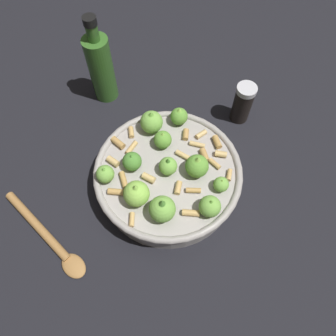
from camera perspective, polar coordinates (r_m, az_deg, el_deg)
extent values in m
plane|color=black|center=(0.66, 0.00, -2.78)|extent=(2.40, 2.40, 0.00)
cylinder|color=#9E9993|center=(0.64, 0.00, -1.66)|extent=(0.27, 0.27, 0.06)
torus|color=#9E9993|center=(0.61, 0.00, -0.45)|extent=(0.29, 0.29, 0.01)
sphere|color=#75B247|center=(0.60, -11.11, -1.07)|extent=(0.03, 0.03, 0.03)
cone|color=#609E38|center=(0.59, -11.37, -0.35)|extent=(0.02, 0.02, 0.01)
sphere|color=#75B247|center=(0.60, -0.49, 0.55)|extent=(0.03, 0.03, 0.03)
cone|color=#4C8933|center=(0.58, -0.50, 1.46)|extent=(0.01, 0.01, 0.02)
sphere|color=#4C8933|center=(0.60, -6.41, 1.17)|extent=(0.04, 0.04, 0.04)
cone|color=#4C8933|center=(0.59, -6.57, 2.00)|extent=(0.01, 0.01, 0.01)
sphere|color=#609E38|center=(0.63, -0.95, 5.07)|extent=(0.04, 0.04, 0.04)
cone|color=#8CC64C|center=(0.61, -0.97, 5.96)|extent=(0.01, 0.01, 0.01)
sphere|color=#75B247|center=(0.55, -1.03, -7.31)|extent=(0.05, 0.05, 0.05)
cone|color=#4C8933|center=(0.53, -1.07, -6.32)|extent=(0.02, 0.02, 0.02)
sphere|color=#75B247|center=(0.65, -2.95, 8.16)|extent=(0.05, 0.05, 0.05)
cone|color=#609E38|center=(0.63, -3.04, 9.34)|extent=(0.02, 0.02, 0.02)
sphere|color=#8CC64C|center=(0.57, -5.63, -4.57)|extent=(0.05, 0.05, 0.05)
cone|color=#8CC64C|center=(0.55, -5.83, -3.58)|extent=(0.02, 0.02, 0.02)
sphere|color=#75B247|center=(0.59, 9.42, -2.89)|extent=(0.03, 0.03, 0.03)
cone|color=#8CC64C|center=(0.58, 9.60, -2.31)|extent=(0.01, 0.01, 0.01)
sphere|color=#609E38|center=(0.66, 1.98, 9.17)|extent=(0.04, 0.04, 0.04)
cone|color=#8CC64C|center=(0.65, 2.03, 10.12)|extent=(0.02, 0.02, 0.01)
sphere|color=#75B247|center=(0.56, 7.45, -6.78)|extent=(0.04, 0.04, 0.04)
cone|color=#609E38|center=(0.55, 7.67, -6.06)|extent=(0.01, 0.01, 0.01)
sphere|color=#609E38|center=(0.59, 5.17, 0.34)|extent=(0.04, 0.04, 0.04)
cone|color=#8CC64C|center=(0.57, 5.34, 1.41)|extent=(0.02, 0.02, 0.02)
cylinder|color=tan|center=(0.62, 6.49, 2.30)|extent=(0.03, 0.02, 0.01)
cylinder|color=tan|center=(0.64, -8.87, 4.46)|extent=(0.03, 0.02, 0.01)
cylinder|color=tan|center=(0.63, 9.38, 2.48)|extent=(0.02, 0.02, 0.01)
cylinder|color=tan|center=(0.62, -9.75, 1.18)|extent=(0.03, 0.02, 0.01)
cylinder|color=tan|center=(0.60, -3.48, -1.74)|extent=(0.03, 0.02, 0.01)
cylinder|color=tan|center=(0.62, 2.83, 2.21)|extent=(0.03, 0.02, 0.01)
cylinder|color=tan|center=(0.65, 3.18, 5.98)|extent=(0.03, 0.02, 0.01)
cylinder|color=tan|center=(0.64, -6.51, 3.60)|extent=(0.02, 0.03, 0.01)
cylinder|color=tan|center=(0.59, 1.81, -3.53)|extent=(0.02, 0.03, 0.01)
cylinder|color=tan|center=(0.59, -9.28, -4.18)|extent=(0.03, 0.03, 0.01)
cylinder|color=tan|center=(0.64, 8.71, 4.59)|extent=(0.03, 0.02, 0.01)
cylinder|color=tan|center=(0.60, -7.91, -2.09)|extent=(0.03, 0.02, 0.01)
cylinder|color=tan|center=(0.65, 5.92, 5.99)|extent=(0.01, 0.02, 0.01)
cylinder|color=tan|center=(0.62, 8.31, 0.77)|extent=(0.03, 0.01, 0.01)
cylinder|color=tan|center=(0.59, 4.54, -3.98)|extent=(0.02, 0.03, 0.01)
cylinder|color=tan|center=(0.64, 5.22, 4.20)|extent=(0.03, 0.03, 0.01)
cylinder|color=tan|center=(0.57, 4.08, -7.96)|extent=(0.03, 0.03, 0.01)
cylinder|color=tan|center=(0.66, -6.57, 6.35)|extent=(0.03, 0.02, 0.01)
cylinder|color=tan|center=(0.57, -6.45, -9.09)|extent=(0.03, 0.02, 0.01)
cylinder|color=tan|center=(0.61, 10.84, -1.22)|extent=(0.02, 0.02, 0.01)
cylinder|color=black|center=(0.74, 13.03, 10.84)|extent=(0.04, 0.04, 0.09)
cylinder|color=silver|center=(0.70, 13.84, 13.38)|extent=(0.04, 0.04, 0.01)
cylinder|color=#336023|center=(0.76, -11.77, 16.77)|extent=(0.06, 0.06, 0.16)
cylinder|color=#336023|center=(0.69, -13.31, 22.43)|extent=(0.02, 0.02, 0.04)
cylinder|color=black|center=(0.68, -13.78, 24.10)|extent=(0.03, 0.03, 0.02)
cylinder|color=#9E703D|center=(0.67, -22.23, -9.47)|extent=(0.19, 0.05, 0.02)
ellipsoid|color=#9E703D|center=(0.62, -16.42, -16.36)|extent=(0.06, 0.05, 0.01)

